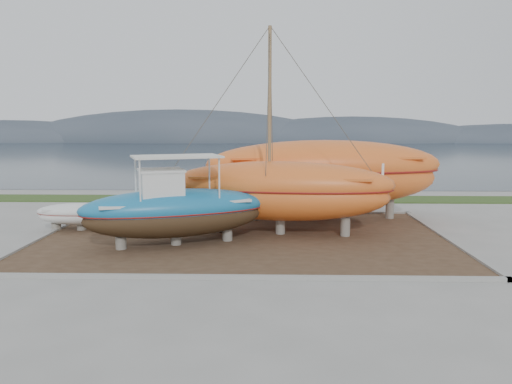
# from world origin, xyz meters

# --- Properties ---
(ground) EXTENTS (140.00, 140.00, 0.00)m
(ground) POSITION_xyz_m (0.00, 0.00, 0.00)
(ground) COLOR gray
(ground) RESTS_ON ground
(dirt_patch) EXTENTS (18.00, 12.00, 0.06)m
(dirt_patch) POSITION_xyz_m (0.00, 4.00, 0.03)
(dirt_patch) COLOR #422D1E
(dirt_patch) RESTS_ON ground
(curb_frame) EXTENTS (18.60, 12.60, 0.15)m
(curb_frame) POSITION_xyz_m (0.00, 4.00, 0.07)
(curb_frame) COLOR gray
(curb_frame) RESTS_ON ground
(grass_strip) EXTENTS (44.00, 3.00, 0.08)m
(grass_strip) POSITION_xyz_m (0.00, 15.50, 0.04)
(grass_strip) COLOR #284219
(grass_strip) RESTS_ON ground
(sea) EXTENTS (260.00, 100.00, 0.04)m
(sea) POSITION_xyz_m (0.00, 70.00, 0.00)
(sea) COLOR #16232D
(sea) RESTS_ON ground
(mountain_ridge) EXTENTS (200.00, 36.00, 20.00)m
(mountain_ridge) POSITION_xyz_m (0.00, 125.00, 0.00)
(mountain_ridge) COLOR #333D49
(mountain_ridge) RESTS_ON ground
(blue_caique) EXTENTS (8.24, 5.07, 3.80)m
(blue_caique) POSITION_xyz_m (-2.81, 2.43, 1.96)
(blue_caique) COLOR #1A6EA1
(blue_caique) RESTS_ON dirt_patch
(white_dinghy) EXTENTS (4.28, 1.77, 1.27)m
(white_dinghy) POSITION_xyz_m (-7.95, 5.28, 0.69)
(white_dinghy) COLOR silver
(white_dinghy) RESTS_ON dirt_patch
(orange_sailboat) EXTENTS (10.66, 4.31, 9.44)m
(orange_sailboat) POSITION_xyz_m (1.69, 4.65, 4.78)
(orange_sailboat) COLOR orange
(orange_sailboat) RESTS_ON dirt_patch
(orange_bare_hull) EXTENTS (12.89, 4.87, 4.13)m
(orange_bare_hull) POSITION_xyz_m (4.10, 8.29, 2.13)
(orange_bare_hull) COLOR orange
(orange_bare_hull) RESTS_ON dirt_patch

